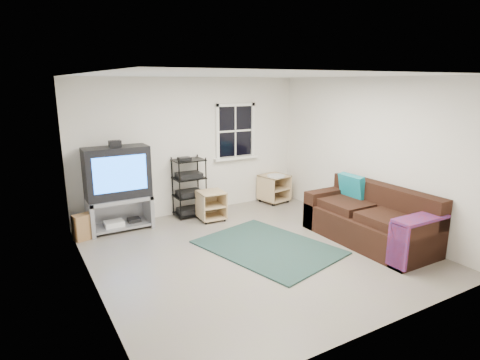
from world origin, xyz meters
TOP-DOWN VIEW (x-y plane):
  - room at (0.95, 2.27)m, footprint 4.60×4.62m
  - tv_unit at (-1.51, 2.01)m, footprint 1.06×0.53m
  - av_rack at (-0.17, 2.07)m, footprint 0.57×0.42m
  - side_table_left at (0.08, 1.69)m, footprint 0.49×0.49m
  - side_table_right at (1.75, 2.04)m, footprint 0.61×0.61m
  - sofa at (1.84, -0.56)m, footprint 0.95×2.14m
  - shag_rug at (0.26, 0.02)m, footprint 1.95×2.36m
  - paper_bag at (-2.15, 1.84)m, footprint 0.34×0.27m

SIDE VIEW (x-z plane):
  - shag_rug at x=0.26m, z-range 0.00..0.02m
  - paper_bag at x=-2.15m, z-range 0.00..0.42m
  - side_table_left at x=0.08m, z-range 0.02..0.56m
  - side_table_right at x=1.75m, z-range 0.03..0.65m
  - sofa at x=1.84m, z-range -0.14..0.83m
  - av_rack at x=-0.17m, z-range -0.08..1.07m
  - tv_unit at x=-1.51m, z-range 0.08..1.64m
  - room at x=0.95m, z-range -0.82..3.78m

